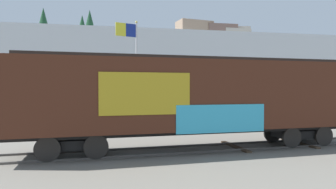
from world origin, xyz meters
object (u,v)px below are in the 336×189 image
at_px(parked_car_white, 193,116).
at_px(freight_car, 196,96).
at_px(flagpole, 132,56).
at_px(parked_car_tan, 276,114).
at_px(parked_car_silver, 93,116).

bearing_deg(parked_car_white, freight_car, -104.66).
distance_m(flagpole, parked_car_tan, 11.03).
relative_size(flagpole, parked_car_white, 1.59).
relative_size(parked_car_silver, parked_car_tan, 1.06).
height_order(freight_car, parked_car_white, freight_car).
bearing_deg(parked_car_tan, freight_car, -139.28).
relative_size(flagpole, parked_car_silver, 1.66).
height_order(flagpole, parked_car_silver, flagpole).
height_order(parked_car_silver, parked_car_white, parked_car_silver).
bearing_deg(flagpole, freight_car, -76.87).
height_order(parked_car_white, parked_car_tan, parked_car_white).
bearing_deg(flagpole, parked_car_tan, -13.51).
bearing_deg(freight_car, parked_car_tan, 40.72).
height_order(parked_car_silver, parked_car_tan, parked_car_silver).
xyz_separation_m(parked_car_silver, parked_car_white, (6.47, -0.50, -0.01)).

